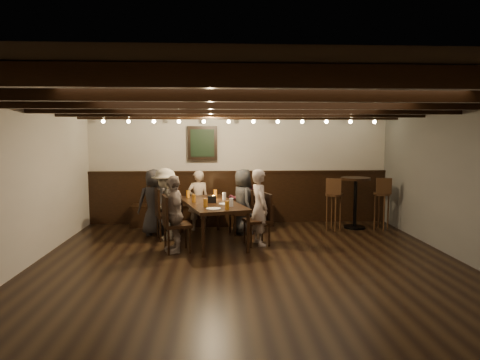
{
  "coord_description": "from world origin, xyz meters",
  "views": [
    {
      "loc": [
        -0.47,
        -5.82,
        1.92
      ],
      "look_at": [
        -0.1,
        1.3,
        1.17
      ],
      "focal_mm": 32.0,
      "sensor_mm": 36.0,
      "label": 1
    }
  ],
  "objects": [
    {
      "name": "condiment_caddy",
      "position": [
        -0.58,
        1.7,
        0.78
      ],
      "size": [
        0.15,
        0.1,
        0.12
      ],
      "primitive_type": "cube",
      "color": "black",
      "rests_on": "dining_table"
    },
    {
      "name": "pint_e",
      "position": [
        -0.68,
        1.25,
        0.79
      ],
      "size": [
        0.07,
        0.07,
        0.14
      ],
      "primitive_type": "cylinder",
      "color": "#BF7219",
      "rests_on": "dining_table"
    },
    {
      "name": "plate_near",
      "position": [
        -0.55,
        1.03,
        0.73
      ],
      "size": [
        0.24,
        0.24,
        0.01
      ],
      "primitive_type": "cylinder",
      "color": "white",
      "rests_on": "dining_table"
    },
    {
      "name": "plate_far",
      "position": [
        -0.34,
        1.51,
        0.73
      ],
      "size": [
        0.24,
        0.24,
        0.01
      ],
      "primitive_type": "cylinder",
      "color": "white",
      "rests_on": "dining_table"
    },
    {
      "name": "person_left_near",
      "position": [
        -1.44,
        1.98,
        0.66
      ],
      "size": [
        0.7,
        0.95,
        1.32
      ],
      "primitive_type": "imported",
      "rotation": [
        0.0,
        0.0,
        -1.3
      ],
      "color": "#A09A87",
      "rests_on": "floor"
    },
    {
      "name": "pint_f",
      "position": [
        -0.25,
        1.27,
        0.79
      ],
      "size": [
        0.07,
        0.07,
        0.14
      ],
      "primitive_type": "cylinder",
      "color": "silver",
      "rests_on": "dining_table"
    },
    {
      "name": "pint_a",
      "position": [
        -1.05,
        2.35,
        0.79
      ],
      "size": [
        0.07,
        0.07,
        0.14
      ],
      "primitive_type": "cylinder",
      "color": "#BF7219",
      "rests_on": "dining_table"
    },
    {
      "name": "candle",
      "position": [
        -0.56,
        2.07,
        0.75
      ],
      "size": [
        0.05,
        0.05,
        0.05
      ],
      "primitive_type": "cylinder",
      "color": "beige",
      "rests_on": "dining_table"
    },
    {
      "name": "person_left_far",
      "position": [
        -1.19,
        1.11,
        0.63
      ],
      "size": [
        0.5,
        0.8,
        1.27
      ],
      "primitive_type": "imported",
      "rotation": [
        0.0,
        0.0,
        -1.3
      ],
      "color": "gray",
      "rests_on": "floor"
    },
    {
      "name": "chair_left_far",
      "position": [
        -1.16,
        1.12,
        0.29
      ],
      "size": [
        0.53,
        0.53,
        0.94
      ],
      "rotation": [
        0.0,
        0.0,
        -1.3
      ],
      "color": "black",
      "rests_on": "floor"
    },
    {
      "name": "pint_g",
      "position": [
        -0.33,
        0.99,
        0.79
      ],
      "size": [
        0.07,
        0.07,
        0.14
      ],
      "primitive_type": "cylinder",
      "color": "#BF7219",
      "rests_on": "dining_table"
    },
    {
      "name": "chair_left_near",
      "position": [
        -1.41,
        1.99,
        0.29
      ],
      "size": [
        0.54,
        0.54,
        0.95
      ],
      "rotation": [
        0.0,
        0.0,
        -1.3
      ],
      "color": "black",
      "rests_on": "floor"
    },
    {
      "name": "person_bench_centre",
      "position": [
        -0.88,
        2.76,
        0.61
      ],
      "size": [
        0.5,
        0.4,
        1.21
      ],
      "primitive_type": "imported",
      "rotation": [
        0.0,
        0.0,
        3.41
      ],
      "color": "gray",
      "rests_on": "floor"
    },
    {
      "name": "room",
      "position": [
        -0.29,
        2.21,
        1.07
      ],
      "size": [
        7.0,
        7.0,
        7.0
      ],
      "color": "black",
      "rests_on": "ground"
    },
    {
      "name": "pint_c",
      "position": [
        -0.91,
        1.76,
        0.79
      ],
      "size": [
        0.07,
        0.07,
        0.14
      ],
      "primitive_type": "cylinder",
      "color": "#BF7219",
      "rests_on": "dining_table"
    },
    {
      "name": "bar_stool_left",
      "position": [
        1.85,
        2.54,
        0.4
      ],
      "size": [
        0.37,
        0.38,
        1.07
      ],
      "rotation": [
        0.0,
        0.0,
        -0.35
      ],
      "color": "#3A2312",
      "rests_on": "floor"
    },
    {
      "name": "bar_stool_right",
      "position": [
        2.85,
        2.59,
        0.4
      ],
      "size": [
        0.35,
        0.37,
        1.07
      ],
      "rotation": [
        0.0,
        0.0,
        -0.18
      ],
      "color": "#3A2312",
      "rests_on": "floor"
    },
    {
      "name": "pint_b",
      "position": [
        -0.53,
        2.44,
        0.79
      ],
      "size": [
        0.07,
        0.07,
        0.14
      ],
      "primitive_type": "cylinder",
      "color": "#BF7219",
      "rests_on": "dining_table"
    },
    {
      "name": "person_right_near",
      "position": [
        0.01,
        2.38,
        0.63
      ],
      "size": [
        0.55,
        0.7,
        1.26
      ],
      "primitive_type": "imported",
      "rotation": [
        0.0,
        0.0,
        1.84
      ],
      "color": "#2B2B2E",
      "rests_on": "floor"
    },
    {
      "name": "chair_right_near",
      "position": [
        -0.02,
        2.37,
        0.26
      ],
      "size": [
        0.49,
        0.49,
        0.87
      ],
      "rotation": [
        0.0,
        0.0,
        1.84
      ],
      "color": "black",
      "rests_on": "floor"
    },
    {
      "name": "chair_right_far",
      "position": [
        0.22,
        1.51,
        0.28
      ],
      "size": [
        0.51,
        0.51,
        0.91
      ],
      "rotation": [
        0.0,
        0.0,
        1.84
      ],
      "color": "black",
      "rests_on": "floor"
    },
    {
      "name": "dining_table",
      "position": [
        -0.59,
        1.75,
        0.66
      ],
      "size": [
        1.35,
        2.09,
        0.72
      ],
      "rotation": [
        0.0,
        0.0,
        0.27
      ],
      "color": "black",
      "rests_on": "floor"
    },
    {
      "name": "pint_d",
      "position": [
        -0.36,
        2.02,
        0.79
      ],
      "size": [
        0.07,
        0.07,
        0.14
      ],
      "primitive_type": "cylinder",
      "color": "silver",
      "rests_on": "dining_table"
    },
    {
      "name": "person_bench_right",
      "position": [
        0.03,
        2.86,
        0.61
      ],
      "size": [
        0.69,
        0.6,
        1.21
      ],
      "primitive_type": "imported",
      "rotation": [
        0.0,
        0.0,
        3.41
      ],
      "color": "#541C2A",
      "rests_on": "floor"
    },
    {
      "name": "high_top_table",
      "position": [
        2.35,
        2.75,
        0.69
      ],
      "size": [
        0.59,
        0.59,
        1.06
      ],
      "color": "black",
      "rests_on": "floor"
    },
    {
      "name": "person_right_far",
      "position": [
        0.25,
        1.52,
        0.66
      ],
      "size": [
        0.44,
        0.55,
        1.33
      ],
      "primitive_type": "imported",
      "rotation": [
        0.0,
        0.0,
        1.84
      ],
      "color": "#B4A298",
      "rests_on": "floor"
    },
    {
      "name": "person_bench_left",
      "position": [
        -1.7,
        2.37,
        0.64
      ],
      "size": [
        0.71,
        0.56,
        1.28
      ],
      "primitive_type": "imported",
      "rotation": [
        0.0,
        0.0,
        3.41
      ],
      "color": "#2A2A2C",
      "rests_on": "floor"
    }
  ]
}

